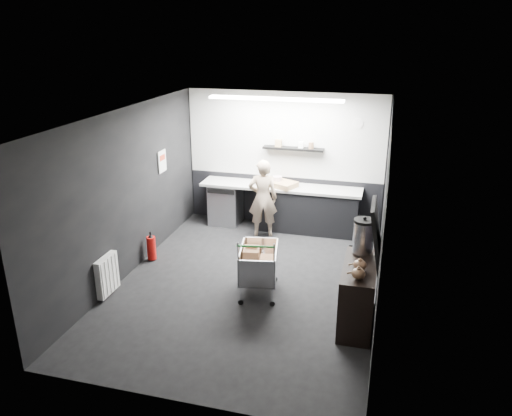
# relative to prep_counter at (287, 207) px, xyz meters

# --- Properties ---
(floor) EXTENTS (5.50, 5.50, 0.00)m
(floor) POSITION_rel_prep_counter_xyz_m (-0.14, -2.42, -0.46)
(floor) COLOR black
(floor) RESTS_ON ground
(ceiling) EXTENTS (5.50, 5.50, 0.00)m
(ceiling) POSITION_rel_prep_counter_xyz_m (-0.14, -2.42, 2.24)
(ceiling) COLOR silver
(ceiling) RESTS_ON wall_back
(wall_back) EXTENTS (5.50, 0.00, 5.50)m
(wall_back) POSITION_rel_prep_counter_xyz_m (-0.14, 0.33, 0.89)
(wall_back) COLOR black
(wall_back) RESTS_ON floor
(wall_front) EXTENTS (5.50, 0.00, 5.50)m
(wall_front) POSITION_rel_prep_counter_xyz_m (-0.14, -5.17, 0.89)
(wall_front) COLOR black
(wall_front) RESTS_ON floor
(wall_left) EXTENTS (0.00, 5.50, 5.50)m
(wall_left) POSITION_rel_prep_counter_xyz_m (-2.14, -2.42, 0.89)
(wall_left) COLOR black
(wall_left) RESTS_ON floor
(wall_right) EXTENTS (0.00, 5.50, 5.50)m
(wall_right) POSITION_rel_prep_counter_xyz_m (1.86, -2.42, 0.89)
(wall_right) COLOR black
(wall_right) RESTS_ON floor
(kitchen_wall_panel) EXTENTS (3.95, 0.02, 1.70)m
(kitchen_wall_panel) POSITION_rel_prep_counter_xyz_m (-0.14, 0.31, 1.39)
(kitchen_wall_panel) COLOR silver
(kitchen_wall_panel) RESTS_ON wall_back
(dado_panel) EXTENTS (3.95, 0.02, 1.00)m
(dado_panel) POSITION_rel_prep_counter_xyz_m (-0.14, 0.31, 0.04)
(dado_panel) COLOR black
(dado_panel) RESTS_ON wall_back
(floating_shelf) EXTENTS (1.20, 0.22, 0.04)m
(floating_shelf) POSITION_rel_prep_counter_xyz_m (0.06, 0.20, 1.16)
(floating_shelf) COLOR black
(floating_shelf) RESTS_ON wall_back
(wall_clock) EXTENTS (0.20, 0.03, 0.20)m
(wall_clock) POSITION_rel_prep_counter_xyz_m (1.26, 0.30, 1.69)
(wall_clock) COLOR white
(wall_clock) RESTS_ON wall_back
(poster) EXTENTS (0.02, 0.30, 0.40)m
(poster) POSITION_rel_prep_counter_xyz_m (-2.12, -1.12, 1.09)
(poster) COLOR silver
(poster) RESTS_ON wall_left
(poster_red_band) EXTENTS (0.02, 0.22, 0.10)m
(poster_red_band) POSITION_rel_prep_counter_xyz_m (-2.11, -1.12, 1.16)
(poster_red_band) COLOR #B72E16
(poster_red_band) RESTS_ON poster
(radiator) EXTENTS (0.10, 0.50, 0.60)m
(radiator) POSITION_rel_prep_counter_xyz_m (-2.08, -3.32, -0.11)
(radiator) COLOR white
(radiator) RESTS_ON wall_left
(ceiling_strip) EXTENTS (2.40, 0.20, 0.04)m
(ceiling_strip) POSITION_rel_prep_counter_xyz_m (-0.14, -0.57, 2.21)
(ceiling_strip) COLOR white
(ceiling_strip) RESTS_ON ceiling
(prep_counter) EXTENTS (3.20, 0.61, 0.90)m
(prep_counter) POSITION_rel_prep_counter_xyz_m (0.00, 0.00, 0.00)
(prep_counter) COLOR black
(prep_counter) RESTS_ON floor
(person) EXTENTS (0.63, 0.49, 1.53)m
(person) POSITION_rel_prep_counter_xyz_m (-0.38, -0.45, 0.31)
(person) COLOR beige
(person) RESTS_ON floor
(shopping_cart) EXTENTS (0.69, 1.00, 1.01)m
(shopping_cart) POSITION_rel_prep_counter_xyz_m (0.10, -2.64, 0.02)
(shopping_cart) COLOR silver
(shopping_cart) RESTS_ON floor
(sideboard) EXTENTS (0.50, 1.17, 1.76)m
(sideboard) POSITION_rel_prep_counter_xyz_m (1.64, -3.07, 0.10)
(sideboard) COLOR black
(sideboard) RESTS_ON floor
(fire_extinguisher) EXTENTS (0.15, 0.15, 0.51)m
(fire_extinguisher) POSITION_rel_prep_counter_xyz_m (-1.99, -2.03, -0.21)
(fire_extinguisher) COLOR #B9100C
(fire_extinguisher) RESTS_ON floor
(cardboard_box) EXTENTS (0.63, 0.57, 0.10)m
(cardboard_box) POSITION_rel_prep_counter_xyz_m (-0.09, -0.05, 0.49)
(cardboard_box) COLOR #A68658
(cardboard_box) RESTS_ON prep_counter
(pink_tub) EXTENTS (0.19, 0.19, 0.19)m
(pink_tub) POSITION_rel_prep_counter_xyz_m (-0.21, 0.00, 0.54)
(pink_tub) COLOR beige
(pink_tub) RESTS_ON prep_counter
(white_container) EXTENTS (0.20, 0.18, 0.15)m
(white_container) POSITION_rel_prep_counter_xyz_m (-0.55, -0.05, 0.52)
(white_container) COLOR white
(white_container) RESTS_ON prep_counter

